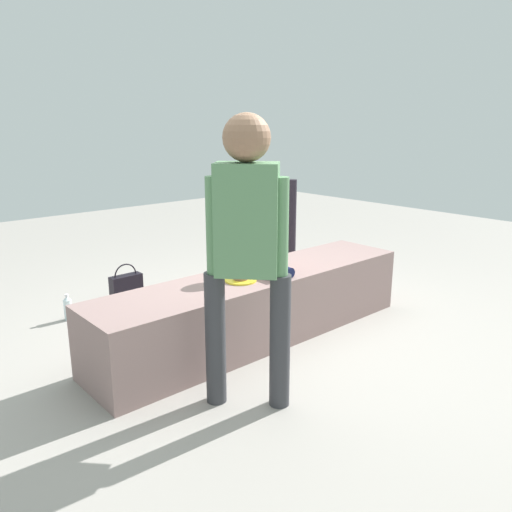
# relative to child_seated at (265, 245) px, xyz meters

# --- Properties ---
(ground_plane) EXTENTS (12.00, 12.00, 0.00)m
(ground_plane) POSITION_rel_child_seated_xyz_m (-0.04, 0.02, -0.71)
(ground_plane) COLOR #9E9890
(concrete_ledge) EXTENTS (2.58, 0.57, 0.49)m
(concrete_ledge) POSITION_rel_child_seated_xyz_m (-0.04, 0.02, -0.46)
(concrete_ledge) COLOR gray
(concrete_ledge) RESTS_ON ground_plane
(child_seated) EXTENTS (0.28, 0.32, 0.48)m
(child_seated) POSITION_rel_child_seated_xyz_m (0.00, 0.00, 0.00)
(child_seated) COLOR #121941
(child_seated) RESTS_ON concrete_ledge
(adult_standing) EXTENTS (0.37, 0.38, 1.60)m
(adult_standing) POSITION_rel_child_seated_xyz_m (-0.69, -0.61, 0.26)
(adult_standing) COLOR #333438
(adult_standing) RESTS_ON ground_plane
(cake_plate) EXTENTS (0.22, 0.22, 0.07)m
(cake_plate) POSITION_rel_child_seated_xyz_m (-0.24, -0.02, -0.19)
(cake_plate) COLOR yellow
(cake_plate) RESTS_ON concrete_ledge
(gift_bag) EXTENTS (0.23, 0.13, 0.29)m
(gift_bag) POSITION_rel_child_seated_xyz_m (0.78, 1.19, -0.58)
(gift_bag) COLOR gold
(gift_bag) RESTS_ON ground_plane
(railing_post) EXTENTS (0.36, 0.36, 0.96)m
(railing_post) POSITION_rel_child_seated_xyz_m (1.48, 1.19, -0.36)
(railing_post) COLOR black
(railing_post) RESTS_ON ground_plane
(water_bottle_near_gift) EXTENTS (0.07, 0.07, 0.23)m
(water_bottle_near_gift) POSITION_rel_child_seated_xyz_m (0.48, 0.61, -0.60)
(water_bottle_near_gift) COLOR silver
(water_bottle_near_gift) RESTS_ON ground_plane
(water_bottle_far_side) EXTENTS (0.06, 0.06, 0.22)m
(water_bottle_far_side) POSITION_rel_child_seated_xyz_m (-0.96, 1.30, -0.61)
(water_bottle_far_side) COLOR silver
(water_bottle_far_side) RESTS_ON ground_plane
(party_cup_red) EXTENTS (0.08, 0.08, 0.10)m
(party_cup_red) POSITION_rel_child_seated_xyz_m (-0.08, 1.26, -0.65)
(party_cup_red) COLOR red
(party_cup_red) RESTS_ON ground_plane
(handbag_black_leather) EXTENTS (0.28, 0.10, 0.35)m
(handbag_black_leather) POSITION_rel_child_seated_xyz_m (-0.39, 1.38, -0.58)
(handbag_black_leather) COLOR black
(handbag_black_leather) RESTS_ON ground_plane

